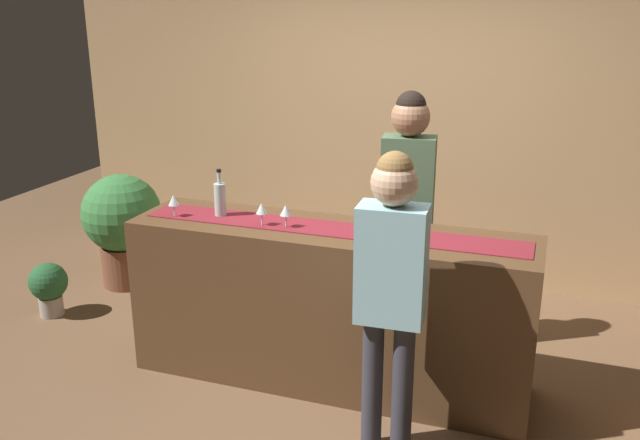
{
  "coord_description": "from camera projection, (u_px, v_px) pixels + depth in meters",
  "views": [
    {
      "loc": [
        1.21,
        -3.65,
        2.3
      ],
      "look_at": [
        -0.06,
        0.0,
        1.06
      ],
      "focal_mm": 38.29,
      "sensor_mm": 36.0,
      "label": 1
    }
  ],
  "objects": [
    {
      "name": "wine_glass_mid_counter",
      "position": [
        286.0,
        211.0,
        4.04
      ],
      "size": [
        0.07,
        0.07,
        0.14
      ],
      "color": "silver",
      "rests_on": "bar_counter"
    },
    {
      "name": "wine_glass_far_end",
      "position": [
        262.0,
        209.0,
        4.08
      ],
      "size": [
        0.07,
        0.07,
        0.14
      ],
      "color": "silver",
      "rests_on": "bar_counter"
    },
    {
      "name": "ground_plane",
      "position": [
        329.0,
        378.0,
        4.36
      ],
      "size": [
        10.0,
        10.0,
        0.0
      ],
      "primitive_type": "plane",
      "color": "brown"
    },
    {
      "name": "counter_runner_cloth",
      "position": [
        330.0,
        229.0,
        4.05
      ],
      "size": [
        2.34,
        0.28,
        0.01
      ],
      "primitive_type": "cube",
      "color": "maroon",
      "rests_on": "bar_counter"
    },
    {
      "name": "potted_plant_tall",
      "position": [
        122.0,
        222.0,
        5.65
      ],
      "size": [
        0.65,
        0.65,
        0.95
      ],
      "color": "brown",
      "rests_on": "ground"
    },
    {
      "name": "wine_glass_near_customer",
      "position": [
        174.0,
        201.0,
        4.24
      ],
      "size": [
        0.07,
        0.07,
        0.14
      ],
      "color": "silver",
      "rests_on": "bar_counter"
    },
    {
      "name": "bartender",
      "position": [
        407.0,
        193.0,
        4.44
      ],
      "size": [
        0.36,
        0.25,
        1.77
      ],
      "rotation": [
        0.0,
        0.0,
        3.26
      ],
      "color": "#26262B",
      "rests_on": "ground"
    },
    {
      "name": "bar_counter",
      "position": [
        329.0,
        306.0,
        4.21
      ],
      "size": [
        2.46,
        0.6,
        1.01
      ],
      "primitive_type": "cube",
      "color": "#543821",
      "rests_on": "ground"
    },
    {
      "name": "back_wall",
      "position": [
        403.0,
        108.0,
        5.62
      ],
      "size": [
        6.0,
        0.12,
        2.9
      ],
      "primitive_type": "cube",
      "color": "tan",
      "rests_on": "ground"
    },
    {
      "name": "customer_sipping",
      "position": [
        391.0,
        276.0,
        3.37
      ],
      "size": [
        0.35,
        0.23,
        1.63
      ],
      "rotation": [
        0.0,
        0.0,
        0.05
      ],
      "color": "#33333D",
      "rests_on": "ground"
    },
    {
      "name": "wine_bottle_clear",
      "position": [
        220.0,
        199.0,
        4.27
      ],
      "size": [
        0.07,
        0.07,
        0.3
      ],
      "color": "#B2C6C1",
      "rests_on": "bar_counter"
    },
    {
      "name": "potted_plant_small",
      "position": [
        49.0,
        286.0,
        5.16
      ],
      "size": [
        0.29,
        0.29,
        0.42
      ],
      "color": "#9E9389",
      "rests_on": "ground"
    },
    {
      "name": "wine_bottle_amber",
      "position": [
        381.0,
        211.0,
        4.01
      ],
      "size": [
        0.07,
        0.07,
        0.3
      ],
      "color": "brown",
      "rests_on": "bar_counter"
    }
  ]
}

